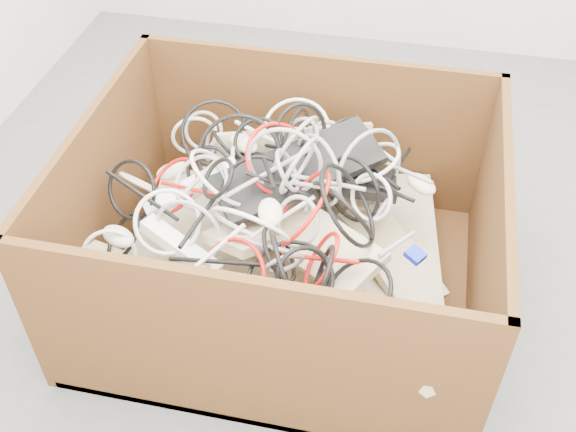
% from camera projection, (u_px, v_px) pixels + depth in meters
% --- Properties ---
extents(ground, '(3.00, 3.00, 0.00)m').
position_uv_depth(ground, '(350.00, 268.00, 2.23)').
color(ground, '#545456').
rests_on(ground, ground).
extents(cardboard_box, '(1.14, 0.95, 0.57)m').
position_uv_depth(cardboard_box, '(282.00, 257.00, 2.06)').
color(cardboard_box, '#412610').
rests_on(cardboard_box, ground).
extents(keyboard_pile, '(1.12, 0.88, 0.39)m').
position_uv_depth(keyboard_pile, '(291.00, 228.00, 1.97)').
color(keyboard_pile, '#C4B38A').
rests_on(keyboard_pile, cardboard_box).
extents(mice_scatter, '(0.90, 0.61, 0.23)m').
position_uv_depth(mice_scatter, '(251.00, 219.00, 1.89)').
color(mice_scatter, beige).
rests_on(mice_scatter, keyboard_pile).
extents(power_strip_left, '(0.26, 0.21, 0.12)m').
position_uv_depth(power_strip_left, '(192.00, 188.00, 1.93)').
color(power_strip_left, white).
rests_on(power_strip_left, keyboard_pile).
extents(power_strip_right, '(0.25, 0.15, 0.08)m').
position_uv_depth(power_strip_right, '(181.00, 247.00, 1.83)').
color(power_strip_right, white).
rests_on(power_strip_right, keyboard_pile).
extents(vga_plug, '(0.06, 0.06, 0.03)m').
position_uv_depth(vga_plug, '(415.00, 255.00, 1.75)').
color(vga_plug, '#0D23CD').
rests_on(vga_plug, keyboard_pile).
extents(cable_tangle, '(0.94, 0.83, 0.42)m').
position_uv_depth(cable_tangle, '(272.00, 191.00, 1.88)').
color(cable_tangle, black).
rests_on(cable_tangle, keyboard_pile).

